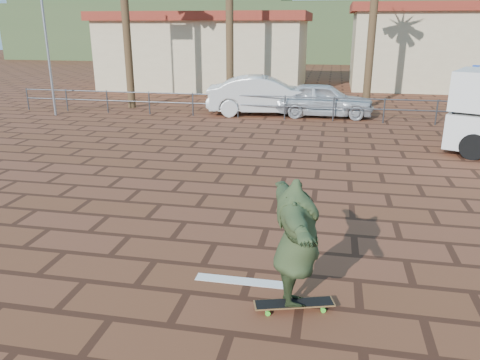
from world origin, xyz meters
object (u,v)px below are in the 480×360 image
car_silver (323,100)px  car_white (265,95)px  skateboarder (297,243)px  longboard (294,304)px

car_silver → car_white: size_ratio=0.84×
skateboarder → longboard: bearing=165.7°
skateboarder → car_white: skateboarder is taller
skateboarder → car_silver: (-0.04, 14.80, -0.30)m
skateboarder → car_silver: bearing=-14.1°
skateboarder → car_white: size_ratio=0.44×
longboard → car_silver: size_ratio=0.27×
longboard → car_silver: (-0.04, 14.80, 0.63)m
longboard → car_silver: bearing=73.5°
longboard → car_white: 15.05m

